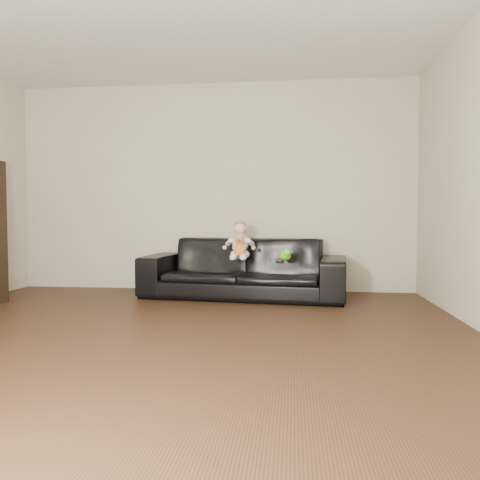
# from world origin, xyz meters

# --- Properties ---
(floor) EXTENTS (5.50, 5.50, 0.00)m
(floor) POSITION_xyz_m (0.00, 0.00, 0.00)
(floor) COLOR #342012
(floor) RESTS_ON ground
(wall_back) EXTENTS (5.00, 0.00, 5.00)m
(wall_back) POSITION_xyz_m (0.00, 2.75, 1.30)
(wall_back) COLOR #BDB39F
(wall_back) RESTS_ON ground
(sofa) EXTENTS (2.39, 1.14, 0.67)m
(sofa) POSITION_xyz_m (0.45, 2.25, 0.34)
(sofa) COLOR black
(sofa) RESTS_ON floor
(baby) EXTENTS (0.30, 0.37, 0.43)m
(baby) POSITION_xyz_m (0.42, 2.13, 0.63)
(baby) COLOR #FCD4D8
(baby) RESTS_ON sofa
(teddy_bear) EXTENTS (0.14, 0.14, 0.24)m
(teddy_bear) POSITION_xyz_m (0.43, 1.99, 0.61)
(teddy_bear) COLOR #C58738
(teddy_bear) RESTS_ON sofa
(toy_green) EXTENTS (0.13, 0.16, 0.11)m
(toy_green) POSITION_xyz_m (0.92, 2.03, 0.50)
(toy_green) COLOR #57E61B
(toy_green) RESTS_ON sofa
(toy_rattle) EXTENTS (0.06, 0.06, 0.06)m
(toy_rattle) POSITION_xyz_m (0.86, 2.15, 0.47)
(toy_rattle) COLOR red
(toy_rattle) RESTS_ON sofa
(toy_blue_disc) EXTENTS (0.12, 0.12, 0.01)m
(toy_blue_disc) POSITION_xyz_m (0.81, 2.06, 0.45)
(toy_blue_disc) COLOR blue
(toy_blue_disc) RESTS_ON sofa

